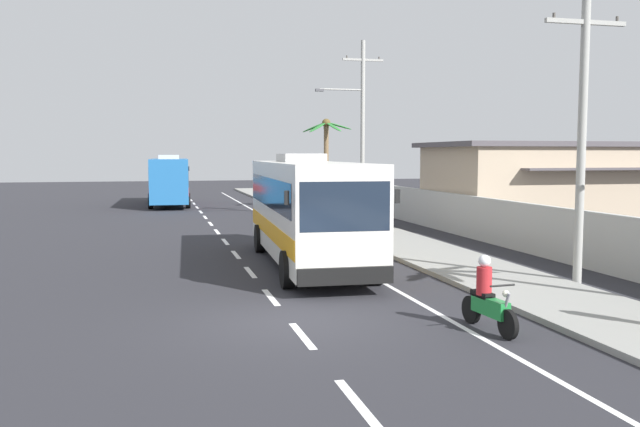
# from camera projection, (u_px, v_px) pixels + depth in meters

# --- Properties ---
(ground_plane) EXTENTS (160.00, 160.00, 0.00)m
(ground_plane) POSITION_uv_depth(u_px,v_px,m) (290.00, 320.00, 14.69)
(ground_plane) COLOR #28282D
(sidewalk_kerb) EXTENTS (3.20, 90.00, 0.14)m
(sidewalk_kerb) POSITION_uv_depth(u_px,v_px,m) (410.00, 246.00, 25.99)
(sidewalk_kerb) COLOR gray
(sidewalk_kerb) RESTS_ON ground
(lane_markings) EXTENTS (3.59, 71.00, 0.01)m
(lane_markings) POSITION_uv_depth(u_px,v_px,m) (272.00, 238.00, 29.21)
(lane_markings) COLOR white
(lane_markings) RESTS_ON ground
(boundary_wall) EXTENTS (0.24, 60.00, 1.85)m
(boundary_wall) POSITION_uv_depth(u_px,v_px,m) (455.00, 214.00, 30.69)
(boundary_wall) COLOR #B2B2AD
(boundary_wall) RESTS_ON ground
(coach_bus_foreground) EXTENTS (3.30, 10.83, 3.68)m
(coach_bus_foreground) POSITION_uv_depth(u_px,v_px,m) (307.00, 207.00, 21.93)
(coach_bus_foreground) COLOR silver
(coach_bus_foreground) RESTS_ON ground
(coach_bus_far_lane) EXTENTS (3.16, 10.61, 3.61)m
(coach_bus_far_lane) POSITION_uv_depth(u_px,v_px,m) (170.00, 179.00, 47.83)
(coach_bus_far_lane) COLOR #2366A8
(coach_bus_far_lane) RESTS_ON ground
(motorcycle_beside_bus) EXTENTS (0.56, 1.96, 1.56)m
(motorcycle_beside_bus) POSITION_uv_depth(u_px,v_px,m) (309.00, 220.00, 30.52)
(motorcycle_beside_bus) COLOR black
(motorcycle_beside_bus) RESTS_ON ground
(motorcycle_trailing) EXTENTS (0.56, 1.96, 1.57)m
(motorcycle_trailing) POSITION_uv_depth(u_px,v_px,m) (487.00, 300.00, 13.82)
(motorcycle_trailing) COLOR black
(motorcycle_trailing) RESTS_ON ground
(pedestrian_near_kerb) EXTENTS (0.36, 0.36, 1.80)m
(pedestrian_near_kerb) POSITION_uv_depth(u_px,v_px,m) (360.00, 210.00, 31.02)
(pedestrian_near_kerb) COLOR gold
(pedestrian_near_kerb) RESTS_ON sidewalk_kerb
(pedestrian_far_walk) EXTENTS (0.36, 0.36, 1.71)m
(pedestrian_far_walk) POSITION_uv_depth(u_px,v_px,m) (349.00, 205.00, 34.35)
(pedestrian_far_walk) COLOR #75388E
(pedestrian_far_walk) RESTS_ON sidewalk_kerb
(utility_pole_nearest) EXTENTS (2.45, 0.24, 9.01)m
(utility_pole_nearest) POSITION_uv_depth(u_px,v_px,m) (583.00, 116.00, 18.25)
(utility_pole_nearest) COLOR #9E9E99
(utility_pole_nearest) RESTS_ON ground
(utility_pole_mid) EXTENTS (3.82, 0.24, 9.84)m
(utility_pole_mid) POSITION_uv_depth(u_px,v_px,m) (361.00, 125.00, 36.64)
(utility_pole_mid) COLOR #9E9E99
(utility_pole_mid) RESTS_ON ground
(palm_nearest) EXTENTS (3.23, 3.25, 5.98)m
(palm_nearest) POSITION_uv_depth(u_px,v_px,m) (326.00, 146.00, 43.71)
(palm_nearest) COLOR brown
(palm_nearest) RESTS_ON ground
(roadside_building) EXTENTS (14.50, 7.40, 4.24)m
(roadside_building) POSITION_uv_depth(u_px,v_px,m) (571.00, 185.00, 33.58)
(roadside_building) COLOR tan
(roadside_building) RESTS_ON ground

